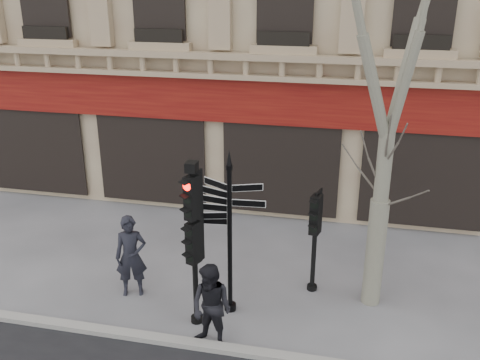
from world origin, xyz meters
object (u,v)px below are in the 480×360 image
object	(u,v)px
pedestrian_a	(131,256)
fingerpost	(229,206)
pedestrian_b	(212,308)
traffic_signal_secondary	(315,225)
traffic_signal_main	(194,225)

from	to	relation	value
pedestrian_a	fingerpost	bearing A→B (deg)	-22.91
pedestrian_b	traffic_signal_secondary	bearing A→B (deg)	73.39
pedestrian_a	traffic_signal_main	bearing A→B (deg)	-42.00
traffic_signal_main	pedestrian_b	size ratio (longest dim) A/B	1.99
fingerpost	pedestrian_a	size ratio (longest dim) A/B	1.91
pedestrian_b	traffic_signal_main	bearing A→B (deg)	145.60
traffic_signal_main	fingerpost	bearing A→B (deg)	65.58
traffic_signal_secondary	pedestrian_a	bearing A→B (deg)	-151.52
traffic_signal_secondary	pedestrian_b	size ratio (longest dim) A/B	1.34
traffic_signal_main	traffic_signal_secondary	distance (m)	2.96
fingerpost	pedestrian_a	world-z (taller)	fingerpost
traffic_signal_main	traffic_signal_secondary	world-z (taller)	traffic_signal_main
traffic_signal_secondary	pedestrian_b	bearing A→B (deg)	-111.20
traffic_signal_secondary	fingerpost	bearing A→B (deg)	-130.78
pedestrian_b	fingerpost	bearing A→B (deg)	105.86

